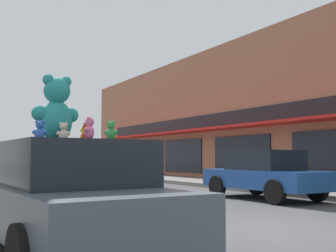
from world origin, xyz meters
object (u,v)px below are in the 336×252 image
Objects in this scene: teddy_bear_giant at (56,110)px; parked_car_far_center at (264,174)px; teddy_bear_red at (87,133)px; teddy_bear_green at (111,131)px; teddy_bear_cream at (63,132)px; plush_art_car at (66,195)px; teddy_bear_yellow at (84,135)px; teddy_bear_blue at (40,131)px; teddy_bear_pink at (89,129)px.

teddy_bear_giant is 0.22× the size of parked_car_far_center.
teddy_bear_red is at bearing -152.92° from teddy_bear_giant.
teddy_bear_cream reaches higher than teddy_bear_green.
plush_art_car is 1.40m from teddy_bear_yellow.
parked_car_far_center is (7.32, 5.16, -0.85)m from teddy_bear_green.
teddy_bear_blue is at bearing 108.85° from teddy_bear_red.
plush_art_car is at bearing 3.68° from teddy_bear_yellow.
teddy_bear_giant is at bearing -25.10° from teddy_bear_green.
teddy_bear_pink is at bearing 87.12° from teddy_bear_giant.
parked_car_far_center is at bearing -126.34° from teddy_bear_blue.
parked_car_far_center is (7.66, 4.42, -0.01)m from plush_art_car.
teddy_bear_yellow reaches higher than teddy_bear_blue.
teddy_bear_blue is 9.38m from parked_car_far_center.
teddy_bear_pink is at bearing -145.24° from parked_car_far_center.
teddy_bear_giant is 1.07m from teddy_bear_yellow.
teddy_bear_green is 0.06× the size of parked_car_far_center.
parked_car_far_center is (7.76, 4.25, -1.18)m from teddy_bear_giant.
teddy_bear_blue is (-0.43, -0.27, 0.84)m from plush_art_car.
teddy_bear_yellow reaches higher than teddy_bear_pink.
teddy_bear_blue is 0.95× the size of teddy_bear_pink.
teddy_bear_cream is 0.81m from teddy_bear_pink.
teddy_bear_giant reaches higher than teddy_bear_pink.
teddy_bear_red is 1.09× the size of teddy_bear_yellow.
teddy_bear_green is at bearing 149.03° from teddy_bear_red.
teddy_bear_green is at bearing 26.65° from teddy_bear_yellow.
teddy_bear_yellow is 1.12× the size of teddy_bear_pink.
teddy_bear_green is at bearing 134.38° from teddy_bear_cream.
teddy_bear_green is (0.34, -0.73, 0.84)m from plush_art_car.
teddy_bear_cream reaches higher than parked_car_far_center.
teddy_bear_blue reaches higher than plush_art_car.
teddy_bear_red is 1.33× the size of teddy_bear_green.
teddy_bear_blue is (-0.35, -0.18, -0.00)m from teddy_bear_cream.
teddy_bear_red is 0.36m from teddy_bear_yellow.
teddy_bear_red is 0.89m from teddy_bear_cream.
teddy_bear_yellow is (0.66, 0.78, -0.30)m from teddy_bear_giant.
teddy_bear_giant is at bearing -151.29° from parked_car_far_center.
teddy_bear_cream reaches higher than teddy_bear_blue.
parked_car_far_center is (7.17, 3.82, -0.89)m from teddy_bear_red.
teddy_bear_green is 0.95× the size of teddy_bear_cream.
teddy_bear_red is 1.22× the size of teddy_bear_pink.
teddy_bear_green is 0.97× the size of teddy_bear_blue.
teddy_bear_giant reaches higher than teddy_bear_green.
teddy_bear_pink is at bearing -92.04° from plush_art_car.
teddy_bear_green is 0.77m from teddy_bear_cream.
teddy_bear_yellow is 1.92m from teddy_bear_pink.
teddy_bear_blue is at bearing -104.54° from teddy_bear_pink.
teddy_bear_yellow is at bearing -105.43° from teddy_bear_blue.
teddy_bear_blue is at bearing -149.88° from parked_car_far_center.
teddy_bear_pink is 0.06× the size of parked_car_far_center.
plush_art_car is at bearing 112.97° from teddy_bear_giant.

